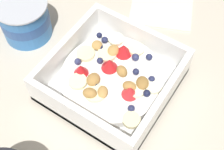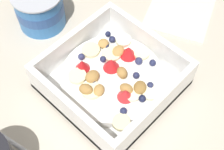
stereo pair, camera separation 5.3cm
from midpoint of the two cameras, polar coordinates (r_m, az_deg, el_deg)
name	(u,v)px [view 2 (the right image)]	position (r m, az deg, el deg)	size (l,w,h in m)	color
ground_plane	(119,83)	(0.56, 3.97, -1.58)	(2.40, 2.40, 0.00)	beige
fruit_bowl	(112,78)	(0.54, 2.84, -0.70)	(0.19, 0.19, 0.06)	white
yogurt_cup	(40,8)	(0.62, -9.97, 11.22)	(0.09, 0.09, 0.07)	#3370B7
folded_napkin	(179,13)	(0.67, 13.85, 10.29)	(0.12, 0.12, 0.01)	silver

